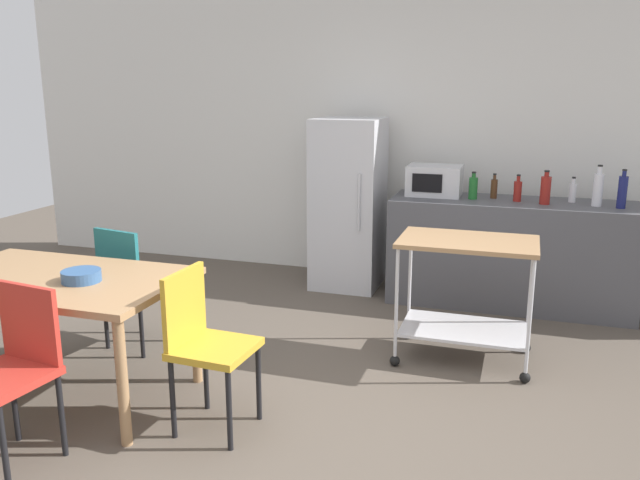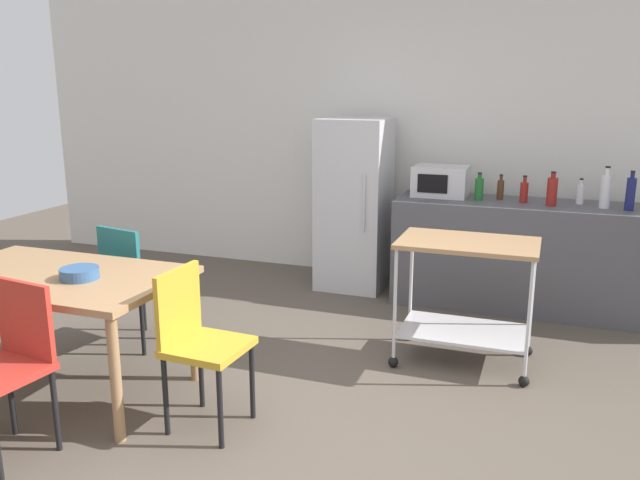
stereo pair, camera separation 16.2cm
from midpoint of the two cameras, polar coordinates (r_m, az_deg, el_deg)
name	(u,v)px [view 2 (the right image)]	position (r m, az deg, el deg)	size (l,w,h in m)	color
ground_plane	(304,441)	(3.61, -0.08, -17.32)	(12.00, 12.00, 0.00)	brown
back_wall	(427,127)	(6.21, 10.20, 9.75)	(8.40, 0.12, 2.90)	silver
kitchen_counter	(516,255)	(5.68, 17.68, -1.28)	(2.00, 0.64, 0.90)	#4C4C51
dining_table	(57,286)	(4.17, -21.19, -3.82)	(1.50, 0.90, 0.75)	#A37A51
chair_red	(9,359)	(3.60, -24.59, -9.51)	(0.45, 0.45, 0.89)	#B72D23
chair_teal	(133,277)	(4.75, -15.21, -3.16)	(0.47, 0.47, 0.89)	#1E666B
chair_mustard	(197,337)	(3.59, -9.48, -8.44)	(0.42, 0.42, 0.89)	gold
refrigerator	(354,204)	(5.93, 3.84, 3.18)	(0.60, 0.63, 1.55)	silver
kitchen_cart	(466,281)	(4.43, 13.78, -3.57)	(0.91, 0.57, 0.85)	#A37A51
microwave	(441,181)	(5.71, 11.40, 5.12)	(0.46, 0.35, 0.26)	silver
bottle_sparkling_water	(479,188)	(5.58, 14.67, 4.42)	(0.07, 0.07, 0.23)	#1E6628
bottle_vinegar	(500,189)	(5.66, 16.43, 4.32)	(0.06, 0.06, 0.21)	#4C2D19
bottle_hot_sauce	(524,192)	(5.57, 18.36, 4.07)	(0.07, 0.07, 0.22)	maroon
bottle_sesame_oil	(552,191)	(5.50, 20.59, 4.06)	(0.08, 0.08, 0.27)	maroon
bottle_soy_sauce	(580,194)	(5.67, 22.75, 3.79)	(0.06, 0.06, 0.21)	silver
bottle_soda	(606,191)	(5.56, 24.67, 3.98)	(0.08, 0.08, 0.33)	silver
bottle_wine	(631,193)	(5.53, 26.48, 3.70)	(0.07, 0.07, 0.31)	navy
fruit_bowl	(80,273)	(3.97, -19.37, -2.80)	(0.22, 0.22, 0.07)	#33598C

